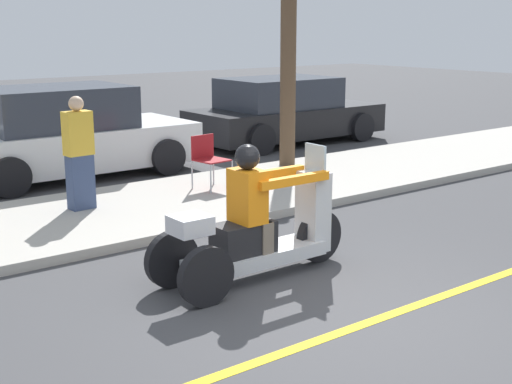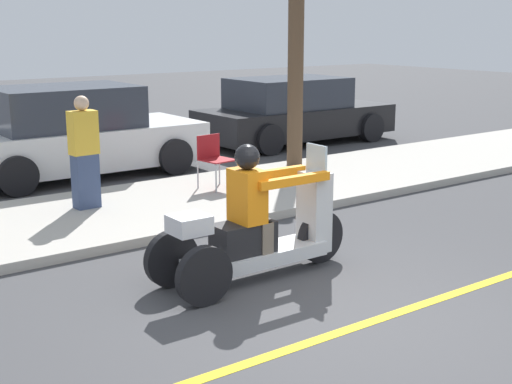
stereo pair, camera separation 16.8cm
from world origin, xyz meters
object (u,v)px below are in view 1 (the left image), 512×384
object	(u,v)px
spectator_far_back	(79,155)
tree_trunk	(288,84)
parked_car_lot_center	(66,135)
parked_car_lot_right	(284,112)
motorcycle_trike	(256,231)
folding_chair_set_back	(208,156)

from	to	relation	value
spectator_far_back	tree_trunk	bearing A→B (deg)	8.67
parked_car_lot_center	parked_car_lot_right	bearing A→B (deg)	5.12
motorcycle_trike	folding_chair_set_back	xyz separation A→B (m)	(1.68, 3.41, 0.11)
spectator_far_back	folding_chair_set_back	bearing A→B (deg)	0.11
motorcycle_trike	tree_trunk	xyz separation A→B (m)	(3.83, 4.06, 1.06)
parked_car_lot_right	parked_car_lot_center	bearing A→B (deg)	-174.88
tree_trunk	motorcycle_trike	bearing A→B (deg)	-133.30
parked_car_lot_center	tree_trunk	distance (m)	3.99
parked_car_lot_center	tree_trunk	world-z (taller)	tree_trunk
spectator_far_back	parked_car_lot_center	size ratio (longest dim) A/B	0.36
folding_chair_set_back	spectator_far_back	bearing A→B (deg)	-179.89
parked_car_lot_center	motorcycle_trike	bearing A→B (deg)	-94.69
motorcycle_trike	spectator_far_back	xyz separation A→B (m)	(-0.43, 3.41, 0.35)
tree_trunk	folding_chair_set_back	bearing A→B (deg)	-163.30
folding_chair_set_back	parked_car_lot_center	size ratio (longest dim) A/B	0.19
parked_car_lot_center	parked_car_lot_right	distance (m)	5.35
motorcycle_trike	parked_car_lot_center	xyz separation A→B (m)	(0.50, 6.09, 0.22)
motorcycle_trike	tree_trunk	world-z (taller)	tree_trunk
spectator_far_back	motorcycle_trike	bearing A→B (deg)	-82.82
folding_chair_set_back	tree_trunk	xyz separation A→B (m)	(2.15, 0.64, 0.95)
motorcycle_trike	parked_car_lot_center	world-z (taller)	parked_car_lot_center
motorcycle_trike	folding_chair_set_back	world-z (taller)	motorcycle_trike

